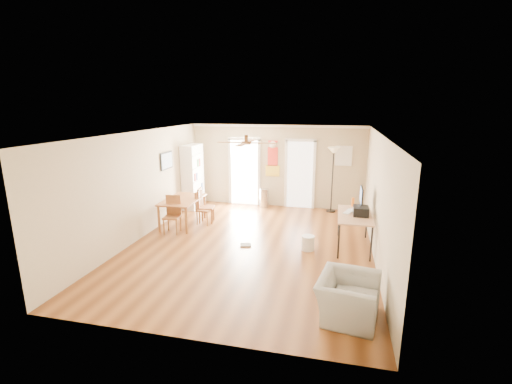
% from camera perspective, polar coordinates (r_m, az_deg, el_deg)
% --- Properties ---
extents(floor, '(7.00, 7.00, 0.00)m').
position_cam_1_polar(floor, '(8.40, -0.93, -8.60)').
color(floor, brown).
rests_on(floor, ground).
extents(ceiling, '(5.50, 7.00, 0.00)m').
position_cam_1_polar(ceiling, '(7.79, -1.01, 9.37)').
color(ceiling, silver).
rests_on(ceiling, floor).
extents(wall_back, '(5.50, 0.04, 2.60)m').
position_cam_1_polar(wall_back, '(11.35, 3.31, 4.15)').
color(wall_back, beige).
rests_on(wall_back, floor).
extents(wall_front, '(5.50, 0.04, 2.60)m').
position_cam_1_polar(wall_front, '(4.84, -11.17, -9.64)').
color(wall_front, beige).
rests_on(wall_front, floor).
extents(wall_left, '(0.04, 7.00, 2.60)m').
position_cam_1_polar(wall_left, '(9.05, -18.13, 0.98)').
color(wall_left, beige).
rests_on(wall_left, floor).
extents(wall_right, '(0.04, 7.00, 2.60)m').
position_cam_1_polar(wall_right, '(7.82, 18.99, -1.05)').
color(wall_right, beige).
rests_on(wall_right, floor).
extents(crown_molding, '(5.50, 7.00, 0.08)m').
position_cam_1_polar(crown_molding, '(7.79, -1.01, 9.07)').
color(crown_molding, white).
rests_on(crown_molding, wall_back).
extents(kitchen_doorway, '(0.90, 0.10, 2.10)m').
position_cam_1_polar(kitchen_doorway, '(11.60, -1.84, 3.12)').
color(kitchen_doorway, white).
rests_on(kitchen_doorway, wall_back).
extents(bathroom_doorway, '(0.80, 0.10, 2.10)m').
position_cam_1_polar(bathroom_doorway, '(11.28, 7.04, 2.72)').
color(bathroom_doorway, white).
rests_on(bathroom_doorway, wall_back).
extents(wall_decal, '(0.46, 0.03, 1.10)m').
position_cam_1_polar(wall_decal, '(11.32, 2.69, 5.41)').
color(wall_decal, red).
rests_on(wall_decal, wall_back).
extents(ac_grille, '(0.50, 0.04, 0.60)m').
position_cam_1_polar(ac_grille, '(11.11, 13.84, 5.65)').
color(ac_grille, white).
rests_on(ac_grille, wall_back).
extents(framed_poster, '(0.04, 0.66, 0.48)m').
position_cam_1_polar(framed_poster, '(10.16, -14.14, 4.90)').
color(framed_poster, black).
rests_on(framed_poster, wall_left).
extents(ceiling_fan, '(1.24, 1.24, 0.20)m').
position_cam_1_polar(ceiling_fan, '(7.52, -1.56, 7.90)').
color(ceiling_fan, '#593819').
rests_on(ceiling_fan, ceiling).
extents(bookshelf, '(0.66, 0.98, 2.01)m').
position_cam_1_polar(bookshelf, '(11.36, -10.10, 2.44)').
color(bookshelf, white).
rests_on(bookshelf, floor).
extents(dining_table, '(0.90, 1.47, 0.73)m').
position_cam_1_polar(dining_table, '(9.91, -11.60, -3.12)').
color(dining_table, '#9E6333').
rests_on(dining_table, floor).
extents(dining_chair_right_a, '(0.45, 0.45, 0.96)m').
position_cam_1_polar(dining_chair_right_a, '(9.97, -7.94, -2.17)').
color(dining_chair_right_a, '#A25D34').
rests_on(dining_chair_right_a, floor).
extents(dining_chair_right_b, '(0.42, 0.42, 0.90)m').
position_cam_1_polar(dining_chair_right_b, '(9.85, -8.24, -2.56)').
color(dining_chair_right_b, '#995B31').
rests_on(dining_chair_right_b, floor).
extents(dining_chair_near, '(0.43, 0.43, 0.95)m').
position_cam_1_polar(dining_chair_near, '(9.31, -13.34, -3.61)').
color(dining_chair_near, '#9B6132').
rests_on(dining_chair_near, floor).
extents(trash_can, '(0.33, 0.33, 0.60)m').
position_cam_1_polar(trash_can, '(11.36, 1.31, -0.97)').
color(trash_can, '#AEAEB0').
rests_on(trash_can, floor).
extents(torchiere_lamp, '(0.48, 0.48, 1.98)m').
position_cam_1_polar(torchiere_lamp, '(11.00, 12.12, 1.89)').
color(torchiere_lamp, black).
rests_on(torchiere_lamp, floor).
extents(computer_desk, '(0.74, 1.48, 0.79)m').
position_cam_1_polar(computer_desk, '(8.48, 15.38, -6.04)').
color(computer_desk, tan).
rests_on(computer_desk, floor).
extents(imac, '(0.16, 0.60, 0.55)m').
position_cam_1_polar(imac, '(8.63, 16.52, -1.07)').
color(imac, black).
rests_on(imac, computer_desk).
extents(keyboard, '(0.28, 0.47, 0.02)m').
position_cam_1_polar(keyboard, '(8.51, 14.64, -3.02)').
color(keyboard, silver).
rests_on(keyboard, computer_desk).
extents(printer, '(0.33, 0.39, 0.20)m').
position_cam_1_polar(printer, '(8.29, 16.44, -2.94)').
color(printer, black).
rests_on(printer, computer_desk).
extents(orange_bottle, '(0.08, 0.08, 0.22)m').
position_cam_1_polar(orange_bottle, '(8.95, 15.26, -1.56)').
color(orange_bottle, orange).
rests_on(orange_bottle, computer_desk).
extents(wastebasket_a, '(0.36, 0.36, 0.33)m').
position_cam_1_polar(wastebasket_a, '(8.20, 8.32, -8.08)').
color(wastebasket_a, silver).
rests_on(wastebasket_a, floor).
extents(floor_cloth, '(0.29, 0.25, 0.04)m').
position_cam_1_polar(floor_cloth, '(8.40, -1.67, -8.49)').
color(floor_cloth, gray).
rests_on(floor_cloth, floor).
extents(armchair, '(1.04, 1.14, 0.65)m').
position_cam_1_polar(armchair, '(5.87, 14.49, -16.05)').
color(armchair, '#9F9F9A').
rests_on(armchair, floor).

